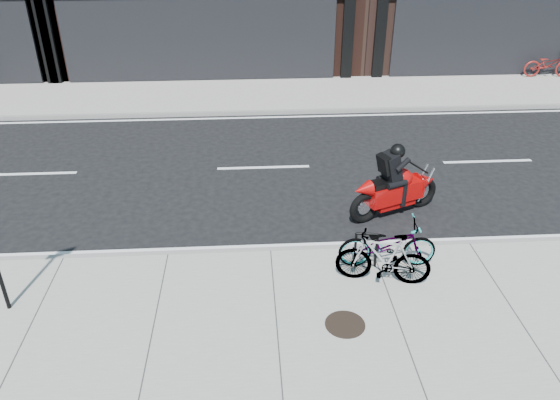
{
  "coord_description": "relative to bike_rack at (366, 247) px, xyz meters",
  "views": [
    {
      "loc": [
        -0.37,
        -10.84,
        6.26
      ],
      "look_at": [
        0.23,
        -1.35,
        0.9
      ],
      "focal_mm": 35.0,
      "sensor_mm": 36.0,
      "label": 1
    }
  ],
  "objects": [
    {
      "name": "ground",
      "position": [
        -1.74,
        2.6,
        -0.56
      ],
      "size": [
        120.0,
        120.0,
        0.0
      ],
      "primitive_type": "plane",
      "color": "black",
      "rests_on": "ground"
    },
    {
      "name": "bicycle_rear",
      "position": [
        0.21,
        -0.48,
        0.07
      ],
      "size": [
        1.75,
        0.84,
        1.01
      ],
      "primitive_type": "imported",
      "rotation": [
        0.0,
        0.0,
        4.49
      ],
      "color": "gray",
      "rests_on": "sidewalk_near"
    },
    {
      "name": "bicycle_far",
      "position": [
        9.33,
        11.6,
        0.05
      ],
      "size": [
        1.85,
        0.74,
        0.96
      ],
      "primitive_type": "imported",
      "rotation": [
        0.0,
        0.0,
        1.52
      ],
      "color": "maroon",
      "rests_on": "sidewalk_far"
    },
    {
      "name": "motorcycle",
      "position": [
        1.15,
        2.11,
        0.13
      ],
      "size": [
        2.17,
        1.15,
        1.71
      ],
      "rotation": [
        0.0,
        0.0,
        0.39
      ],
      "color": "black",
      "rests_on": "ground"
    },
    {
      "name": "manhole_cover",
      "position": [
        -0.63,
        -1.58,
        -0.42
      ],
      "size": [
        0.78,
        0.78,
        0.02
      ],
      "primitive_type": "cylinder",
      "rotation": [
        0.0,
        0.0,
        0.2
      ],
      "color": "black",
      "rests_on": "sidewalk_near"
    },
    {
      "name": "sidewalk_far",
      "position": [
        -1.74,
        10.35,
        -0.5
      ],
      "size": [
        60.0,
        3.5,
        0.13
      ],
      "primitive_type": "cube",
      "color": "gray",
      "rests_on": "ground"
    },
    {
      "name": "bike_rack",
      "position": [
        0.0,
        0.0,
        0.0
      ],
      "size": [
        0.44,
        0.1,
        0.74
      ],
      "rotation": [
        0.0,
        0.0,
        -0.12
      ],
      "color": "black",
      "rests_on": "sidewalk_near"
    },
    {
      "name": "bicycle_front",
      "position": [
        0.4,
        0.0,
        0.04
      ],
      "size": [
        1.83,
        0.69,
        0.95
      ],
      "primitive_type": "imported",
      "rotation": [
        0.0,
        0.0,
        1.54
      ],
      "color": "gray",
      "rests_on": "sidewalk_near"
    },
    {
      "name": "sidewalk_near",
      "position": [
        -1.74,
        -2.4,
        -0.5
      ],
      "size": [
        60.0,
        6.0,
        0.13
      ],
      "primitive_type": "cube",
      "color": "gray",
      "rests_on": "ground"
    }
  ]
}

